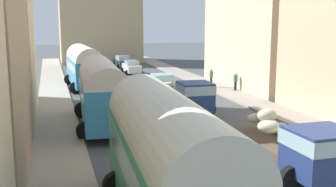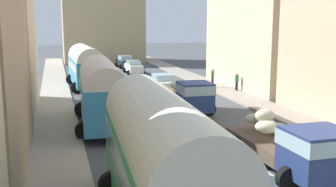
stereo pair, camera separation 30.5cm
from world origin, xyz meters
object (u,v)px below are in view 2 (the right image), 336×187
(car_0, at_px, (163,83))
(pedestrian_0, at_px, (213,77))
(car_4, at_px, (135,103))
(cargo_truck_0, at_px, (296,145))
(parked_bus_2, at_px, (86,65))
(car_1, at_px, (134,67))
(cargo_truck_1, at_px, (189,95))
(car_5, at_px, (112,77))
(parked_bus_0, at_px, (160,158))
(car_3, at_px, (238,187))
(pedestrian_3, at_px, (237,81))
(parked_bus_1, at_px, (102,90))
(car_2, at_px, (125,62))

(car_0, distance_m, pedestrian_0, 4.78)
(car_4, bearing_deg, cargo_truck_0, -71.39)
(parked_bus_2, height_order, car_4, parked_bus_2)
(car_1, bearing_deg, pedestrian_0, -68.63)
(cargo_truck_1, xyz_separation_m, car_5, (-3.30, 13.99, -0.47))
(parked_bus_0, bearing_deg, car_3, 19.23)
(pedestrian_3, bearing_deg, parked_bus_0, -119.89)
(cargo_truck_1, distance_m, pedestrian_0, 10.31)
(pedestrian_0, bearing_deg, car_1, 111.37)
(parked_bus_0, height_order, pedestrian_0, parked_bus_0)
(cargo_truck_0, distance_m, cargo_truck_1, 11.98)
(cargo_truck_1, height_order, pedestrian_3, cargo_truck_1)
(parked_bus_2, distance_m, pedestrian_3, 13.85)
(parked_bus_0, relative_size, parked_bus_1, 1.04)
(car_1, distance_m, pedestrian_3, 16.10)
(pedestrian_0, bearing_deg, car_2, 104.25)
(cargo_truck_1, xyz_separation_m, pedestrian_0, (5.25, 8.87, -0.15))
(parked_bus_0, bearing_deg, car_5, 84.89)
(pedestrian_3, bearing_deg, parked_bus_2, 155.41)
(cargo_truck_0, height_order, pedestrian_0, cargo_truck_0)
(parked_bus_2, height_order, cargo_truck_1, parked_bus_2)
(car_2, bearing_deg, car_0, -89.77)
(cargo_truck_0, distance_m, pedestrian_3, 19.62)
(car_2, bearing_deg, car_5, -104.87)
(cargo_truck_0, xyz_separation_m, pedestrian_0, (4.70, 20.84, -0.15))
(parked_bus_1, distance_m, car_4, 3.82)
(car_2, height_order, car_3, car_2)
(parked_bus_2, bearing_deg, car_4, -79.26)
(car_1, height_order, car_3, car_1)
(car_4, relative_size, pedestrian_3, 2.62)
(cargo_truck_1, distance_m, car_3, 14.46)
(parked_bus_1, distance_m, pedestrian_3, 15.53)
(parked_bus_1, distance_m, parked_bus_2, 14.55)
(parked_bus_2, distance_m, car_1, 11.06)
(parked_bus_0, xyz_separation_m, cargo_truck_0, (6.46, 3.19, -1.11))
(cargo_truck_0, distance_m, car_4, 13.08)
(cargo_truck_1, relative_size, car_4, 1.55)
(cargo_truck_0, height_order, car_3, cargo_truck_0)
(car_0, bearing_deg, pedestrian_3, -17.74)
(car_0, height_order, car_5, car_0)
(car_3, distance_m, pedestrian_0, 24.44)
(parked_bus_1, relative_size, pedestrian_0, 4.65)
(car_4, height_order, car_5, car_4)
(cargo_truck_1, distance_m, pedestrian_3, 9.43)
(parked_bus_1, distance_m, cargo_truck_0, 11.91)
(parked_bus_0, xyz_separation_m, parked_bus_2, (0.01, 27.58, -0.19))
(car_3, bearing_deg, parked_bus_0, -160.77)
(parked_bus_0, relative_size, pedestrian_0, 4.84)
(parked_bus_2, bearing_deg, car_5, 31.11)
(parked_bus_1, height_order, car_0, parked_bus_1)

